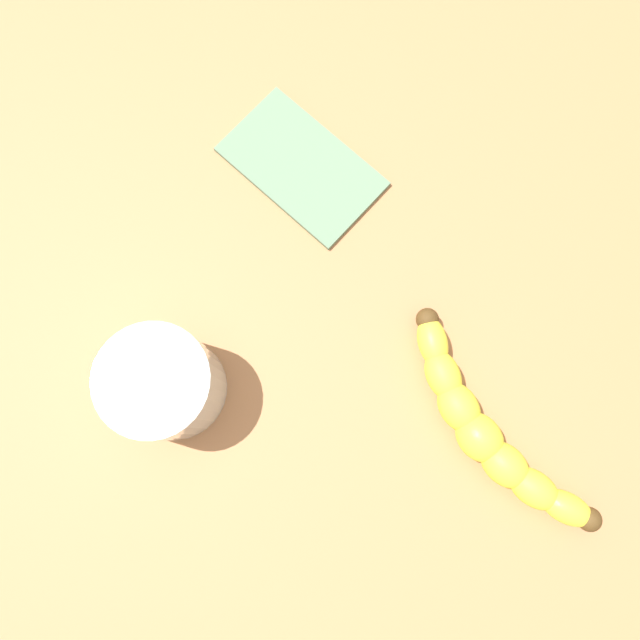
{
  "coord_description": "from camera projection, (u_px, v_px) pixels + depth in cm",
  "views": [
    {
      "loc": [
        -0.95,
        9.67,
        59.31
      ],
      "look_at": [
        7.23,
        3.08,
        5.0
      ],
      "focal_mm": 33.59,
      "sensor_mm": 36.0,
      "label": 1
    }
  ],
  "objects": [
    {
      "name": "folded_napkin",
      "position": [
        302.0,
        167.0,
        0.6
      ],
      "size": [
        16.86,
        11.53,
        0.6
      ],
      "primitive_type": "cube",
      "rotation": [
        0.0,
        0.0,
        0.15
      ],
      "color": "slate",
      "rests_on": "wooden_tabletop"
    },
    {
      "name": "banana",
      "position": [
        487.0,
        431.0,
        0.53
      ],
      "size": [
        24.42,
        6.72,
        3.89
      ],
      "rotation": [
        0.0,
        0.0,
        3.11
      ],
      "color": "yellow",
      "rests_on": "wooden_tabletop"
    },
    {
      "name": "smoothie_glass",
      "position": [
        165.0,
        385.0,
        0.52
      ],
      "size": [
        9.59,
        9.59,
        8.76
      ],
      "color": "silver",
      "rests_on": "wooden_tabletop"
    },
    {
      "name": "wooden_tabletop",
      "position": [
        391.0,
        364.0,
        0.58
      ],
      "size": [
        120.0,
        120.0,
        3.0
      ],
      "primitive_type": "cube",
      "color": "#B27549",
      "rests_on": "ground"
    }
  ]
}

